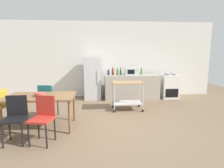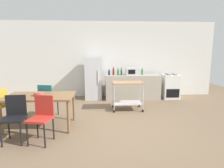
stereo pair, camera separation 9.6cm
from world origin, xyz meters
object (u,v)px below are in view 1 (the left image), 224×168
chair_black (16,116)px  chair_teal (47,99)px  fruit_bowl (40,94)px  bottle_wine (117,72)px  refrigerator (93,78)px  bottle_olive_oil (108,73)px  bottle_vinegar (113,72)px  stove_oven (169,86)px  kitchen_cart (127,91)px  dining_table (41,99)px  chair_red (43,116)px  bottle_soy_sauce (121,72)px  bottle_hot_sauce (141,72)px  microwave (131,71)px

chair_black → chair_teal: same height
chair_teal → fruit_bowl: 0.75m
bottle_wine → refrigerator: bearing=169.1°
bottle_olive_oil → bottle_vinegar: (0.16, 0.01, 0.03)m
stove_oven → kitchen_cart: stove_oven is taller
bottle_wine → bottle_olive_oil: bearing=166.5°
dining_table → bottle_wine: bottle_wine is taller
bottle_olive_oil → chair_red: bearing=-113.4°
chair_black → bottle_olive_oil: size_ratio=4.12×
chair_teal → bottle_wine: 2.77m
chair_red → kitchen_cart: size_ratio=0.98×
kitchen_cart → bottle_vinegar: bottle_vinegar is taller
chair_black → dining_table: bearing=63.9°
stove_oven → bottle_soy_sauce: (-1.86, 0.03, 0.56)m
chair_teal → fruit_bowl: chair_teal is taller
chair_black → fruit_bowl: (0.27, 0.65, 0.27)m
chair_red → bottle_hot_sauce: (2.66, 3.34, 0.49)m
kitchen_cart → bottle_hot_sauce: (0.74, 1.41, 0.43)m
dining_table → kitchen_cart: kitchen_cart is taller
stove_oven → bottle_vinegar: 2.23m
chair_black → bottle_olive_oil: 3.81m
dining_table → bottle_olive_oil: bearing=56.9°
chair_red → microwave: size_ratio=1.93×
kitchen_cart → dining_table: bearing=-150.9°
dining_table → kitchen_cart: 2.48m
microwave → bottle_vinegar: bearing=-179.7°
bottle_soy_sauce → chair_teal: bearing=-138.1°
chair_black → microwave: 4.33m
kitchen_cart → bottle_hot_sauce: bearing=62.2°
dining_table → bottle_vinegar: (1.84, 2.58, 0.35)m
bottle_wine → fruit_bowl: bearing=-128.5°
kitchen_cart → bottle_hot_sauce: bottle_hot_sauce is taller
kitchen_cart → bottle_hot_sauce: size_ratio=3.56×
kitchen_cart → stove_oven: bearing=37.0°
stove_oven → bottle_vinegar: (-2.16, -0.01, 0.57)m
chair_teal → bottle_soy_sauce: bottle_soy_sauce is taller
kitchen_cart → bottle_hot_sauce: 1.65m
refrigerator → bottle_hot_sauce: size_ratio=6.07×
bottle_vinegar → bottle_soy_sauce: (0.29, 0.04, -0.01)m
chair_black → refrigerator: size_ratio=0.57×
kitchen_cart → microwave: bearing=75.3°
microwave → bottle_olive_oil: bearing=-179.2°
chair_red → microwave: microwave is taller
chair_teal → kitchen_cart: (2.20, 0.54, 0.05)m
kitchen_cart → fruit_bowl: 2.51m
bottle_soy_sauce → bottle_olive_oil: bearing=-174.0°
chair_red → bottle_soy_sauce: bearing=72.9°
chair_black → stove_oven: bearing=33.3°
chair_black → bottle_olive_oil: (1.95, 3.24, 0.47)m
chair_red → fruit_bowl: chair_red is taller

